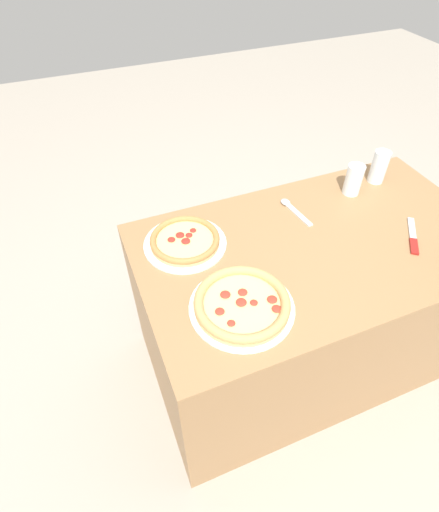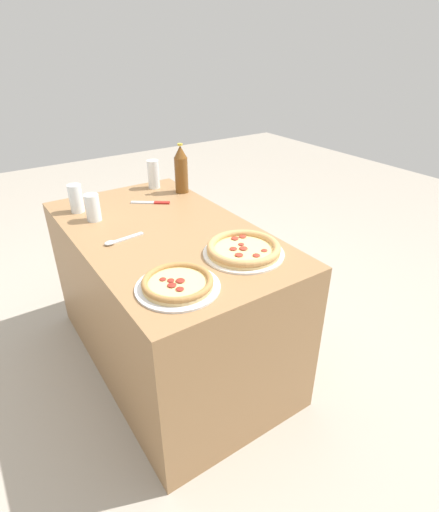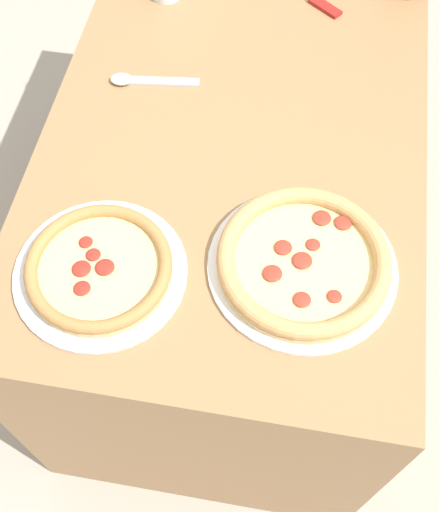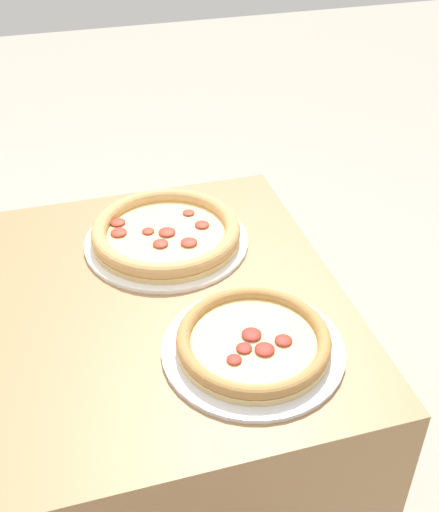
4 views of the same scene
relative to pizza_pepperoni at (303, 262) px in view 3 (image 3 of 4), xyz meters
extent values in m
plane|color=#A89E8E|center=(-0.37, -0.16, -0.74)|extent=(8.00, 8.00, 0.00)
cube|color=#997047|center=(-0.37, -0.16, -0.38)|extent=(1.28, 0.73, 0.72)
cylinder|color=white|center=(0.00, 0.00, -0.02)|extent=(0.32, 0.32, 0.01)
cylinder|color=#DBB775|center=(0.00, 0.00, -0.01)|extent=(0.29, 0.29, 0.01)
cylinder|color=#EACC7F|center=(0.00, 0.00, 0.00)|extent=(0.25, 0.25, 0.00)
torus|color=tan|center=(0.00, 0.00, 0.01)|extent=(0.29, 0.29, 0.03)
ellipsoid|color=#A83323|center=(-0.03, 0.01, 0.00)|extent=(0.02, 0.02, 0.01)
ellipsoid|color=#A83323|center=(0.00, 0.00, 0.01)|extent=(0.03, 0.03, 0.01)
ellipsoid|color=#A83323|center=(-0.08, 0.06, 0.01)|extent=(0.03, 0.03, 0.01)
ellipsoid|color=#A83323|center=(-0.09, 0.02, 0.01)|extent=(0.03, 0.03, 0.01)
ellipsoid|color=#A83323|center=(0.06, 0.06, 0.00)|extent=(0.02, 0.02, 0.01)
ellipsoid|color=#A83323|center=(0.07, 0.00, 0.01)|extent=(0.03, 0.03, 0.01)
ellipsoid|color=#A83323|center=(-0.02, -0.04, 0.01)|extent=(0.03, 0.03, 0.01)
ellipsoid|color=#A83323|center=(0.03, -0.05, 0.01)|extent=(0.03, 0.03, 0.01)
cylinder|color=silver|center=(0.07, -0.33, -0.02)|extent=(0.29, 0.29, 0.01)
cylinder|color=#DBB775|center=(0.07, -0.33, -0.01)|extent=(0.24, 0.24, 0.01)
cylinder|color=#EACC7F|center=(0.07, -0.33, 0.00)|extent=(0.21, 0.21, 0.00)
torus|color=#AD7A42|center=(0.07, -0.33, 0.01)|extent=(0.24, 0.24, 0.02)
ellipsoid|color=maroon|center=(0.07, -0.32, 0.01)|extent=(0.03, 0.03, 0.01)
ellipsoid|color=maroon|center=(0.08, -0.36, 0.01)|extent=(0.03, 0.03, 0.01)
ellipsoid|color=maroon|center=(0.03, -0.36, 0.00)|extent=(0.02, 0.02, 0.01)
ellipsoid|color=maroon|center=(0.05, -0.34, 0.00)|extent=(0.02, 0.02, 0.01)
ellipsoid|color=maroon|center=(0.11, -0.34, 0.01)|extent=(0.03, 0.03, 0.01)
cube|color=maroon|center=(-0.66, -0.02, -0.02)|extent=(0.07, 0.08, 0.01)
cube|color=silver|center=(-0.38, -0.32, -0.02)|extent=(0.04, 0.14, 0.01)
ellipsoid|color=silver|center=(-0.37, -0.40, -0.01)|extent=(0.04, 0.05, 0.02)
camera|label=1|loc=(0.34, 0.66, 0.93)|focal=28.00mm
camera|label=2|loc=(1.08, -0.84, 0.72)|focal=28.00mm
camera|label=3|loc=(0.55, -0.05, 0.91)|focal=45.00mm
camera|label=4|loc=(-0.18, -1.01, 0.70)|focal=45.00mm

